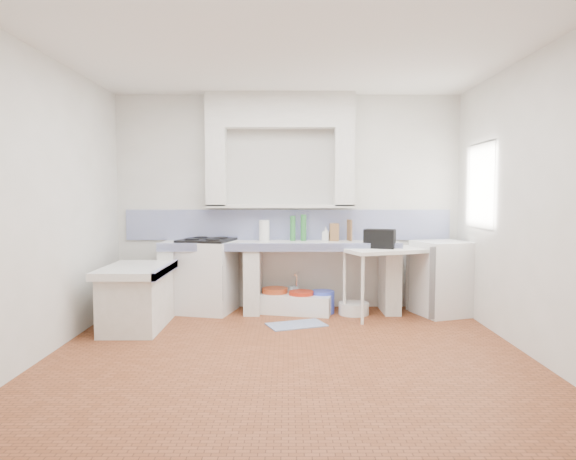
{
  "coord_description": "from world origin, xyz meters",
  "views": [
    {
      "loc": [
        -0.01,
        -4.83,
        1.51
      ],
      "look_at": [
        0.0,
        1.0,
        1.1
      ],
      "focal_mm": 32.22,
      "sensor_mm": 36.0,
      "label": 1
    }
  ],
  "objects_px": {
    "stove": "(207,277)",
    "fridge": "(442,278)",
    "sink": "(297,304)",
    "side_table": "(386,283)"
  },
  "relations": [
    {
      "from": "side_table",
      "to": "fridge",
      "type": "height_order",
      "value": "fridge"
    },
    {
      "from": "stove",
      "to": "side_table",
      "type": "xyz_separation_m",
      "value": [
        2.24,
        -0.27,
        -0.03
      ]
    },
    {
      "from": "sink",
      "to": "fridge",
      "type": "bearing_deg",
      "value": 9.98
    },
    {
      "from": "side_table",
      "to": "stove",
      "type": "bearing_deg",
      "value": 152.69
    },
    {
      "from": "stove",
      "to": "fridge",
      "type": "height_order",
      "value": "fridge"
    },
    {
      "from": "side_table",
      "to": "fridge",
      "type": "xyz_separation_m",
      "value": [
        0.72,
        0.12,
        0.04
      ]
    },
    {
      "from": "sink",
      "to": "side_table",
      "type": "height_order",
      "value": "side_table"
    },
    {
      "from": "stove",
      "to": "fridge",
      "type": "xyz_separation_m",
      "value": [
        2.96,
        -0.15,
        0.01
      ]
    },
    {
      "from": "sink",
      "to": "side_table",
      "type": "relative_size",
      "value": 0.88
    },
    {
      "from": "sink",
      "to": "fridge",
      "type": "xyz_separation_m",
      "value": [
        1.81,
        -0.11,
        0.35
      ]
    }
  ]
}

